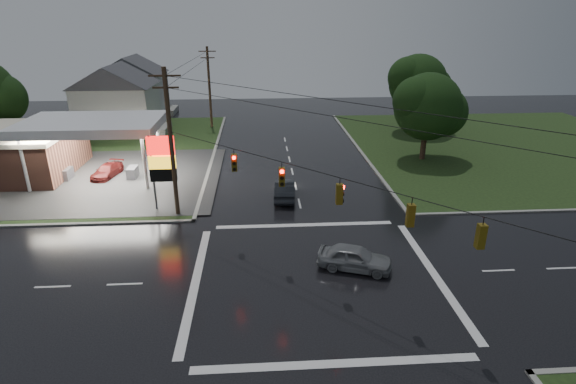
{
  "coord_description": "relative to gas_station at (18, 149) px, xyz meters",
  "views": [
    {
      "loc": [
        -3.15,
        -22.38,
        14.32
      ],
      "look_at": [
        -1.27,
        6.05,
        3.0
      ],
      "focal_mm": 28.0,
      "sensor_mm": 36.0,
      "label": 1
    }
  ],
  "objects": [
    {
      "name": "car_pump",
      "position": [
        8.18,
        -1.1,
        -1.95
      ],
      "size": [
        2.52,
        4.4,
        1.2
      ],
      "primitive_type": "imported",
      "rotation": [
        0.0,
        0.0,
        -0.21
      ],
      "color": "#4E1311",
      "rests_on": "ground"
    },
    {
      "name": "grass_nw",
      "position": [
        -0.32,
        6.3,
        -2.51
      ],
      "size": [
        36.0,
        36.0,
        0.08
      ],
      "primitive_type": "cube",
      "color": "black",
      "rests_on": "ground"
    },
    {
      "name": "house_far",
      "position": [
        3.73,
        28.3,
        1.86
      ],
      "size": [
        11.05,
        8.48,
        8.6
      ],
      "color": "silver",
      "rests_on": "ground"
    },
    {
      "name": "utility_pole_n",
      "position": [
        16.18,
        18.3,
        2.92
      ],
      "size": [
        2.2,
        0.32,
        10.5
      ],
      "color": "#382619",
      "rests_on": "ground"
    },
    {
      "name": "car_north",
      "position": [
        24.55,
        -7.41,
        -1.77
      ],
      "size": [
        1.99,
        4.83,
        1.56
      ],
      "primitive_type": "imported",
      "rotation": [
        0.0,
        0.0,
        3.07
      ],
      "color": "black",
      "rests_on": "ground"
    },
    {
      "name": "ground",
      "position": [
        25.68,
        -19.7,
        -2.55
      ],
      "size": [
        120.0,
        120.0,
        0.0
      ],
      "primitive_type": "plane",
      "color": "black",
      "rests_on": "ground"
    },
    {
      "name": "traffic_signals",
      "position": [
        25.69,
        -19.72,
        3.93
      ],
      "size": [
        26.87,
        26.87,
        1.47
      ],
      "color": "black",
      "rests_on": "ground"
    },
    {
      "name": "gas_station",
      "position": [
        0.0,
        0.0,
        0.0
      ],
      "size": [
        26.2,
        18.0,
        5.6
      ],
      "color": "#2D2D2D",
      "rests_on": "ground"
    },
    {
      "name": "tree_ne_near",
      "position": [
        39.82,
        2.29,
        3.01
      ],
      "size": [
        7.99,
        6.8,
        8.98
      ],
      "color": "black",
      "rests_on": "ground"
    },
    {
      "name": "tree_ne_far",
      "position": [
        42.83,
        14.29,
        3.63
      ],
      "size": [
        8.46,
        7.2,
        9.8
      ],
      "color": "black",
      "rests_on": "ground"
    },
    {
      "name": "pylon_sign",
      "position": [
        15.18,
        -9.2,
        1.46
      ],
      "size": [
        2.0,
        0.35,
        6.0
      ],
      "color": "#59595E",
      "rests_on": "ground"
    },
    {
      "name": "house_near",
      "position": [
        4.73,
        16.3,
        1.86
      ],
      "size": [
        11.05,
        8.48,
        8.6
      ],
      "color": "silver",
      "rests_on": "ground"
    },
    {
      "name": "utility_pole_nw",
      "position": [
        16.18,
        -10.2,
        3.17
      ],
      "size": [
        2.2,
        0.32,
        11.0
      ],
      "color": "#382619",
      "rests_on": "ground"
    },
    {
      "name": "grass_ne",
      "position": [
        51.68,
        6.3,
        -2.51
      ],
      "size": [
        36.0,
        36.0,
        0.08
      ],
      "primitive_type": "cube",
      "color": "black",
      "rests_on": "ground"
    },
    {
      "name": "car_crossing",
      "position": [
        28.07,
        -18.91,
        -1.79
      ],
      "size": [
        4.75,
        3.14,
        1.5
      ],
      "primitive_type": "imported",
      "rotation": [
        0.0,
        0.0,
        1.23
      ],
      "color": "gray",
      "rests_on": "ground"
    }
  ]
}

